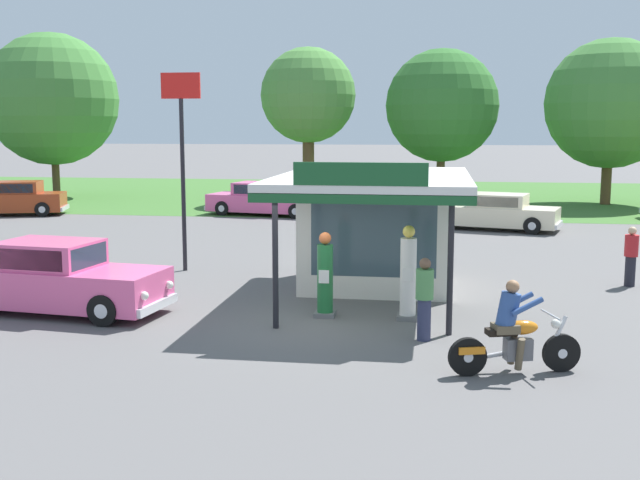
{
  "coord_description": "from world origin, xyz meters",
  "views": [
    {
      "loc": [
        2.39,
        -15.55,
        4.06
      ],
      "look_at": [
        -0.3,
        2.3,
        1.4
      ],
      "focal_mm": 43.73,
      "sensor_mm": 36.0,
      "label": 1
    }
  ],
  "objects_px": {
    "gas_pump_nearside": "(325,278)",
    "bystander_standing_back_lot": "(424,297)",
    "roadside_pole_sign": "(182,139)",
    "parked_car_back_row_centre_right": "(265,200)",
    "motorcycle_with_rider": "(513,335)",
    "featured_classic_sedan": "(56,280)",
    "bystander_strolling_foreground": "(631,255)",
    "parked_car_second_row_spare": "(493,213)",
    "gas_pump_offside": "(408,277)",
    "parked_car_back_row_centre": "(10,200)"
  },
  "relations": [
    {
      "from": "gas_pump_nearside",
      "to": "motorcycle_with_rider",
      "type": "relative_size",
      "value": 0.83
    },
    {
      "from": "motorcycle_with_rider",
      "to": "roadside_pole_sign",
      "type": "xyz_separation_m",
      "value": [
        -8.28,
        8.1,
        3.03
      ]
    },
    {
      "from": "motorcycle_with_rider",
      "to": "roadside_pole_sign",
      "type": "relative_size",
      "value": 0.4
    },
    {
      "from": "bystander_standing_back_lot",
      "to": "gas_pump_nearside",
      "type": "bearing_deg",
      "value": 143.64
    },
    {
      "from": "gas_pump_offside",
      "to": "roadside_pole_sign",
      "type": "height_order",
      "value": "roadside_pole_sign"
    },
    {
      "from": "parked_car_back_row_centre",
      "to": "bystander_strolling_foreground",
      "type": "xyz_separation_m",
      "value": [
        24.15,
        -12.41,
        0.09
      ]
    },
    {
      "from": "parked_car_second_row_spare",
      "to": "bystander_standing_back_lot",
      "type": "relative_size",
      "value": 3.46
    },
    {
      "from": "motorcycle_with_rider",
      "to": "parked_car_back_row_centre",
      "type": "height_order",
      "value": "motorcycle_with_rider"
    },
    {
      "from": "gas_pump_nearside",
      "to": "roadside_pole_sign",
      "type": "height_order",
      "value": "roadside_pole_sign"
    },
    {
      "from": "parked_car_back_row_centre_right",
      "to": "parked_car_back_row_centre",
      "type": "relative_size",
      "value": 1.07
    },
    {
      "from": "parked_car_back_row_centre_right",
      "to": "bystander_standing_back_lot",
      "type": "bearing_deg",
      "value": -69.38
    },
    {
      "from": "featured_classic_sedan",
      "to": "parked_car_second_row_spare",
      "type": "bearing_deg",
      "value": 56.06
    },
    {
      "from": "motorcycle_with_rider",
      "to": "roadside_pole_sign",
      "type": "distance_m",
      "value": 11.98
    },
    {
      "from": "gas_pump_offside",
      "to": "bystander_standing_back_lot",
      "type": "xyz_separation_m",
      "value": [
        0.37,
        -1.57,
        -0.08
      ]
    },
    {
      "from": "parked_car_second_row_spare",
      "to": "bystander_strolling_foreground",
      "type": "relative_size",
      "value": 3.61
    },
    {
      "from": "parked_car_back_row_centre_right",
      "to": "roadside_pole_sign",
      "type": "relative_size",
      "value": 1.04
    },
    {
      "from": "featured_classic_sedan",
      "to": "bystander_strolling_foreground",
      "type": "relative_size",
      "value": 3.33
    },
    {
      "from": "featured_classic_sedan",
      "to": "parked_car_back_row_centre_right",
      "type": "relative_size",
      "value": 0.89
    },
    {
      "from": "gas_pump_nearside",
      "to": "parked_car_second_row_spare",
      "type": "height_order",
      "value": "gas_pump_nearside"
    },
    {
      "from": "gas_pump_nearside",
      "to": "bystander_strolling_foreground",
      "type": "xyz_separation_m",
      "value": [
        7.23,
        4.3,
        -0.03
      ]
    },
    {
      "from": "bystander_strolling_foreground",
      "to": "roadside_pole_sign",
      "type": "relative_size",
      "value": 0.28
    },
    {
      "from": "gas_pump_offside",
      "to": "parked_car_back_row_centre_right",
      "type": "bearing_deg",
      "value": 111.22
    },
    {
      "from": "motorcycle_with_rider",
      "to": "featured_classic_sedan",
      "type": "height_order",
      "value": "motorcycle_with_rider"
    },
    {
      "from": "featured_classic_sedan",
      "to": "bystander_strolling_foreground",
      "type": "height_order",
      "value": "featured_classic_sedan"
    },
    {
      "from": "gas_pump_nearside",
      "to": "gas_pump_offside",
      "type": "distance_m",
      "value": 1.76
    },
    {
      "from": "gas_pump_nearside",
      "to": "featured_classic_sedan",
      "type": "xyz_separation_m",
      "value": [
        -5.89,
        -0.46,
        -0.12
      ]
    },
    {
      "from": "gas_pump_nearside",
      "to": "bystander_standing_back_lot",
      "type": "relative_size",
      "value": 1.15
    },
    {
      "from": "featured_classic_sedan",
      "to": "parked_car_back_row_centre",
      "type": "xyz_separation_m",
      "value": [
        -11.03,
        17.17,
        -0.01
      ]
    },
    {
      "from": "parked_car_second_row_spare",
      "to": "bystander_standing_back_lot",
      "type": "bearing_deg",
      "value": -98.17
    },
    {
      "from": "bystander_strolling_foreground",
      "to": "roadside_pole_sign",
      "type": "xyz_separation_m",
      "value": [
        -11.9,
        0.41,
        2.89
      ]
    },
    {
      "from": "bystander_standing_back_lot",
      "to": "bystander_strolling_foreground",
      "type": "height_order",
      "value": "bystander_standing_back_lot"
    },
    {
      "from": "motorcycle_with_rider",
      "to": "featured_classic_sedan",
      "type": "relative_size",
      "value": 0.43
    },
    {
      "from": "bystander_standing_back_lot",
      "to": "roadside_pole_sign",
      "type": "height_order",
      "value": "roadside_pole_sign"
    },
    {
      "from": "parked_car_back_row_centre_right",
      "to": "gas_pump_offside",
      "type": "bearing_deg",
      "value": -68.78
    },
    {
      "from": "motorcycle_with_rider",
      "to": "gas_pump_nearside",
      "type": "bearing_deg",
      "value": 136.8
    },
    {
      "from": "bystander_standing_back_lot",
      "to": "roadside_pole_sign",
      "type": "relative_size",
      "value": 0.29
    },
    {
      "from": "gas_pump_nearside",
      "to": "featured_classic_sedan",
      "type": "distance_m",
      "value": 5.91
    },
    {
      "from": "gas_pump_offside",
      "to": "parked_car_second_row_spare",
      "type": "bearing_deg",
      "value": 79.62
    },
    {
      "from": "gas_pump_offside",
      "to": "parked_car_back_row_centre",
      "type": "relative_size",
      "value": 0.38
    },
    {
      "from": "featured_classic_sedan",
      "to": "parked_car_back_row_centre_right",
      "type": "xyz_separation_m",
      "value": [
        0.46,
        18.97,
        -0.04
      ]
    },
    {
      "from": "parked_car_back_row_centre",
      "to": "bystander_strolling_foreground",
      "type": "relative_size",
      "value": 3.48
    },
    {
      "from": "gas_pump_nearside",
      "to": "bystander_strolling_foreground",
      "type": "relative_size",
      "value": 1.2
    },
    {
      "from": "parked_car_back_row_centre_right",
      "to": "bystander_strolling_foreground",
      "type": "relative_size",
      "value": 3.73
    },
    {
      "from": "gas_pump_nearside",
      "to": "parked_car_second_row_spare",
      "type": "distance_m",
      "value": 15.65
    },
    {
      "from": "motorcycle_with_rider",
      "to": "bystander_strolling_foreground",
      "type": "relative_size",
      "value": 1.43
    },
    {
      "from": "motorcycle_with_rider",
      "to": "gas_pump_offside",
      "type": "bearing_deg",
      "value": 118.61
    },
    {
      "from": "bystander_strolling_foreground",
      "to": "parked_car_back_row_centre",
      "type": "bearing_deg",
      "value": 152.8
    },
    {
      "from": "parked_car_back_row_centre_right",
      "to": "motorcycle_with_rider",
      "type": "bearing_deg",
      "value": -67.58
    },
    {
      "from": "parked_car_back_row_centre",
      "to": "bystander_standing_back_lot",
      "type": "distance_m",
      "value": 26.4
    },
    {
      "from": "gas_pump_offside",
      "to": "bystander_strolling_foreground",
      "type": "bearing_deg",
      "value": 38.18
    }
  ]
}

